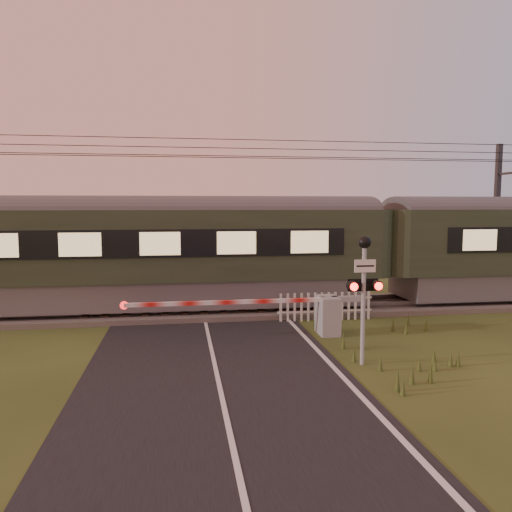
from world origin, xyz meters
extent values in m
plane|color=#2F3B16|center=(0.00, 0.00, 0.00)|extent=(160.00, 160.00, 0.00)
cube|color=black|center=(0.00, 0.00, 0.01)|extent=(6.00, 140.00, 0.02)
cube|color=#47423D|center=(0.00, 6.50, 0.06)|extent=(140.00, 3.40, 0.24)
cube|color=slate|center=(0.00, 5.78, 0.26)|extent=(140.00, 0.08, 0.14)
cube|color=slate|center=(0.00, 7.22, 0.26)|extent=(140.00, 0.08, 0.14)
cube|color=#2D2116|center=(0.00, 6.50, 0.19)|extent=(0.24, 2.20, 0.06)
cylinder|color=black|center=(0.00, 6.20, 5.50)|extent=(120.00, 0.02, 0.02)
cylinder|color=black|center=(0.00, 6.80, 5.50)|extent=(120.00, 0.02, 0.02)
cylinder|color=black|center=(0.00, 6.50, 6.10)|extent=(120.00, 0.02, 0.02)
cylinder|color=black|center=(0.00, 6.50, 5.80)|extent=(120.00, 0.02, 0.02)
cube|color=slate|center=(-3.87, 6.50, 0.81)|extent=(19.18, 2.54, 0.95)
cube|color=#263221|center=(-3.87, 6.50, 2.47)|extent=(19.98, 2.76, 2.38)
cylinder|color=#4C4C4F|center=(-3.87, 6.50, 3.66)|extent=(19.98, 0.97, 0.97)
cube|color=#FFD893|center=(-3.87, 5.08, 2.59)|extent=(17.18, 0.04, 0.74)
cube|color=gray|center=(3.52, 2.92, 0.56)|extent=(0.56, 0.87, 1.13)
cylinder|color=gray|center=(3.37, 2.92, 0.56)|extent=(0.12, 0.12, 1.13)
cube|color=gray|center=(4.09, 2.92, 1.05)|extent=(0.92, 0.16, 0.16)
cube|color=red|center=(0.51, 2.92, 1.05)|extent=(5.71, 0.11, 0.11)
cylinder|color=red|center=(-2.34, 2.92, 1.05)|extent=(0.23, 0.04, 0.23)
cylinder|color=gray|center=(3.51, 0.04, 1.41)|extent=(0.10, 0.10, 2.82)
cube|color=white|center=(3.51, -0.02, 2.40)|extent=(0.52, 0.03, 0.30)
sphere|color=black|center=(3.51, 0.04, 2.95)|extent=(0.30, 0.30, 0.30)
cube|color=black|center=(3.51, 0.04, 1.93)|extent=(0.70, 0.06, 0.06)
cylinder|color=#FF140C|center=(3.21, -0.14, 1.93)|extent=(0.19, 0.02, 0.19)
cylinder|color=#FF140C|center=(3.81, -0.14, 1.93)|extent=(0.19, 0.02, 0.19)
cube|color=black|center=(3.51, 0.09, 1.93)|extent=(0.75, 0.02, 0.30)
cube|color=silver|center=(3.95, 4.63, 0.31)|extent=(3.23, 0.04, 0.06)
cube|color=silver|center=(3.95, 4.63, 0.73)|extent=(3.23, 0.04, 0.06)
cube|color=#2D2D30|center=(12.84, 8.80, 3.22)|extent=(0.20, 0.20, 6.43)
camera|label=1|loc=(-0.77, -11.11, 3.82)|focal=35.00mm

